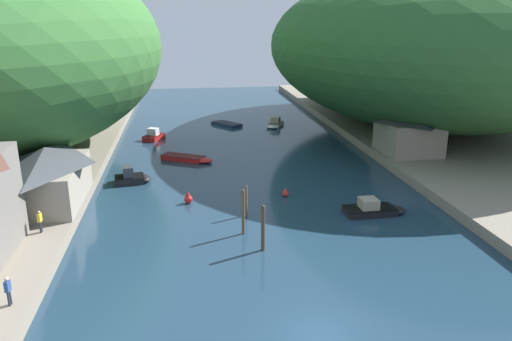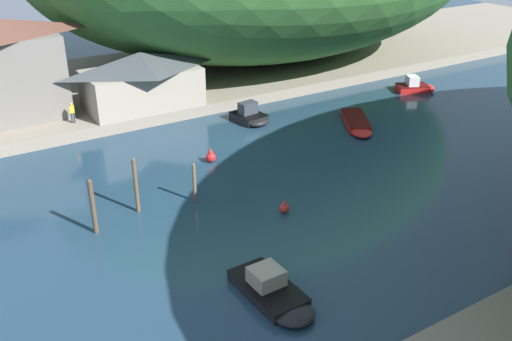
{
  "view_description": "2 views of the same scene",
  "coord_description": "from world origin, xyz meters",
  "px_view_note": "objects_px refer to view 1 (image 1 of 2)",
  "views": [
    {
      "loc": [
        -6.58,
        -21.74,
        16.06
      ],
      "look_at": [
        0.02,
        22.69,
        2.08
      ],
      "focal_mm": 35.0,
      "sensor_mm": 36.0,
      "label": 1
    },
    {
      "loc": [
        27.58,
        3.27,
        17.69
      ],
      "look_at": [
        0.17,
        20.23,
        2.07
      ],
      "focal_mm": 40.0,
      "sensor_mm": 36.0,
      "label": 2
    }
  ],
  "objects_px": {
    "right_bank_cottage": "(409,131)",
    "person_by_boathouse": "(40,220)",
    "boat_far_upstream": "(189,158)",
    "channel_buoy_near": "(188,199)",
    "boat_mid_channel": "(155,136)",
    "person_on_quay": "(8,289)",
    "boat_moored_right": "(224,124)",
    "boathouse_shed": "(48,174)",
    "boat_red_skiff": "(275,124)",
    "channel_buoy_far": "(285,193)",
    "boat_yellow_tender": "(133,177)",
    "boat_small_dinghy": "(375,209)"
  },
  "relations": [
    {
      "from": "channel_buoy_far",
      "to": "boat_moored_right",
      "type": "bearing_deg",
      "value": 95.05
    },
    {
      "from": "boat_small_dinghy",
      "to": "boat_far_upstream",
      "type": "bearing_deg",
      "value": -142.22
    },
    {
      "from": "channel_buoy_far",
      "to": "person_by_boathouse",
      "type": "height_order",
      "value": "person_by_boathouse"
    },
    {
      "from": "boat_yellow_tender",
      "to": "channel_buoy_near",
      "type": "bearing_deg",
      "value": 30.92
    },
    {
      "from": "boathouse_shed",
      "to": "person_on_quay",
      "type": "distance_m",
      "value": 16.3
    },
    {
      "from": "boat_mid_channel",
      "to": "person_by_boathouse",
      "type": "relative_size",
      "value": 2.48
    },
    {
      "from": "right_bank_cottage",
      "to": "boat_yellow_tender",
      "type": "relative_size",
      "value": 1.89
    },
    {
      "from": "boat_yellow_tender",
      "to": "channel_buoy_far",
      "type": "relative_size",
      "value": 4.28
    },
    {
      "from": "boat_moored_right",
      "to": "boat_red_skiff",
      "type": "distance_m",
      "value": 7.83
    },
    {
      "from": "person_on_quay",
      "to": "channel_buoy_near",
      "type": "bearing_deg",
      "value": -21.98
    },
    {
      "from": "boat_yellow_tender",
      "to": "channel_buoy_near",
      "type": "distance_m",
      "value": 8.64
    },
    {
      "from": "boat_mid_channel",
      "to": "person_on_quay",
      "type": "height_order",
      "value": "person_on_quay"
    },
    {
      "from": "boat_far_upstream",
      "to": "person_by_boathouse",
      "type": "bearing_deg",
      "value": 2.47
    },
    {
      "from": "boat_far_upstream",
      "to": "person_by_boathouse",
      "type": "xyz_separation_m",
      "value": [
        -11.03,
        -20.71,
        1.68
      ]
    },
    {
      "from": "boathouse_shed",
      "to": "boat_moored_right",
      "type": "relative_size",
      "value": 1.74
    },
    {
      "from": "channel_buoy_far",
      "to": "boat_small_dinghy",
      "type": "bearing_deg",
      "value": -37.87
    },
    {
      "from": "boat_yellow_tender",
      "to": "boathouse_shed",
      "type": "bearing_deg",
      "value": -47.79
    },
    {
      "from": "channel_buoy_far",
      "to": "boat_yellow_tender",
      "type": "bearing_deg",
      "value": 156.24
    },
    {
      "from": "boat_small_dinghy",
      "to": "boat_moored_right",
      "type": "distance_m",
      "value": 38.9
    },
    {
      "from": "boat_moored_right",
      "to": "channel_buoy_near",
      "type": "xyz_separation_m",
      "value": [
        -6.05,
        -32.94,
        0.22
      ]
    },
    {
      "from": "boat_yellow_tender",
      "to": "boat_moored_right",
      "type": "bearing_deg",
      "value": 148.53
    },
    {
      "from": "right_bank_cottage",
      "to": "boat_far_upstream",
      "type": "distance_m",
      "value": 25.37
    },
    {
      "from": "boat_small_dinghy",
      "to": "channel_buoy_near",
      "type": "height_order",
      "value": "boat_small_dinghy"
    },
    {
      "from": "boat_far_upstream",
      "to": "channel_buoy_near",
      "type": "distance_m",
      "value": 13.78
    },
    {
      "from": "boat_red_skiff",
      "to": "channel_buoy_far",
      "type": "xyz_separation_m",
      "value": [
        -4.63,
        -30.28,
        -0.06
      ]
    },
    {
      "from": "boat_far_upstream",
      "to": "boat_small_dinghy",
      "type": "height_order",
      "value": "boat_small_dinghy"
    },
    {
      "from": "boat_yellow_tender",
      "to": "channel_buoy_far",
      "type": "height_order",
      "value": "boat_yellow_tender"
    },
    {
      "from": "boathouse_shed",
      "to": "boat_far_upstream",
      "type": "height_order",
      "value": "boathouse_shed"
    },
    {
      "from": "right_bank_cottage",
      "to": "boat_moored_right",
      "type": "xyz_separation_m",
      "value": [
        -19.17,
        22.83,
        -3.25
      ]
    },
    {
      "from": "right_bank_cottage",
      "to": "boat_small_dinghy",
      "type": "relative_size",
      "value": 1.35
    },
    {
      "from": "boat_far_upstream",
      "to": "boat_mid_channel",
      "type": "height_order",
      "value": "boat_mid_channel"
    },
    {
      "from": "boat_small_dinghy",
      "to": "person_by_boathouse",
      "type": "distance_m",
      "value": 26.45
    },
    {
      "from": "channel_buoy_near",
      "to": "boat_moored_right",
      "type": "bearing_deg",
      "value": 79.59
    },
    {
      "from": "boat_small_dinghy",
      "to": "channel_buoy_near",
      "type": "distance_m",
      "value": 16.32
    },
    {
      "from": "channel_buoy_near",
      "to": "person_by_boathouse",
      "type": "height_order",
      "value": "person_by_boathouse"
    },
    {
      "from": "right_bank_cottage",
      "to": "person_by_boathouse",
      "type": "bearing_deg",
      "value": -154.61
    },
    {
      "from": "right_bank_cottage",
      "to": "boat_moored_right",
      "type": "height_order",
      "value": "right_bank_cottage"
    },
    {
      "from": "boathouse_shed",
      "to": "channel_buoy_far",
      "type": "relative_size",
      "value": 11.73
    },
    {
      "from": "boat_mid_channel",
      "to": "channel_buoy_far",
      "type": "relative_size",
      "value": 4.75
    },
    {
      "from": "person_on_quay",
      "to": "channel_buoy_far",
      "type": "bearing_deg",
      "value": -39.03
    },
    {
      "from": "boat_far_upstream",
      "to": "boat_moored_right",
      "type": "height_order",
      "value": "boat_far_upstream"
    },
    {
      "from": "right_bank_cottage",
      "to": "boat_far_upstream",
      "type": "height_order",
      "value": "right_bank_cottage"
    },
    {
      "from": "boat_far_upstream",
      "to": "person_on_quay",
      "type": "distance_m",
      "value": 32.19
    },
    {
      "from": "boathouse_shed",
      "to": "right_bank_cottage",
      "type": "distance_m",
      "value": 38.24
    },
    {
      "from": "channel_buoy_near",
      "to": "person_on_quay",
      "type": "relative_size",
      "value": 0.66
    },
    {
      "from": "channel_buoy_far",
      "to": "person_on_quay",
      "type": "relative_size",
      "value": 0.52
    },
    {
      "from": "boat_far_upstream",
      "to": "boat_yellow_tender",
      "type": "distance_m",
      "value": 9.08
    },
    {
      "from": "boat_moored_right",
      "to": "right_bank_cottage",
      "type": "bearing_deg",
      "value": -86.32
    },
    {
      "from": "boat_red_skiff",
      "to": "channel_buoy_far",
      "type": "distance_m",
      "value": 30.63
    },
    {
      "from": "boat_far_upstream",
      "to": "boat_mid_channel",
      "type": "bearing_deg",
      "value": -128.55
    }
  ]
}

